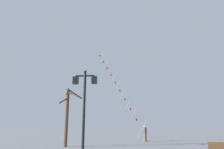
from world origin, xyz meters
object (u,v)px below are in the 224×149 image
Objects in this scene: kite_flyer at (145,133)px; bare_tree at (67,114)px; twin_lantern_lamp_post at (84,97)px; kite_train at (118,87)px.

bare_tree reaches higher than kite_flyer.
bare_tree reaches higher than twin_lantern_lamp_post.
kite_train reaches higher than twin_lantern_lamp_post.
twin_lantern_lamp_post is at bearing -65.72° from bare_tree.
kite_train is (0.46, 18.91, 3.87)m from twin_lantern_lamp_post.
bare_tree is at bearing 100.58° from kite_flyer.
kite_flyer is 9.59m from bare_tree.
kite_train reaches higher than bare_tree.
kite_train reaches higher than kite_flyer.
kite_train is 8.02× the size of kite_flyer.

